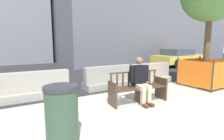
# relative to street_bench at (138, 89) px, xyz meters

# --- Properties ---
(ground_plane) EXTENTS (200.00, 200.00, 0.00)m
(ground_plane) POSITION_rel_street_bench_xyz_m (-0.61, -1.39, -0.40)
(ground_plane) COLOR #ADA89E
(street_asphalt) EXTENTS (120.00, 12.00, 0.01)m
(street_asphalt) POSITION_rel_street_bench_xyz_m (-0.61, 7.31, -0.39)
(street_asphalt) COLOR #28282B
(street_asphalt) RESTS_ON ground
(street_bench) EXTENTS (1.73, 0.69, 0.88)m
(street_bench) POSITION_rel_street_bench_xyz_m (0.00, 0.00, 0.00)
(street_bench) COLOR #473323
(street_bench) RESTS_ON ground
(seated_person) EXTENTS (0.59, 0.75, 1.31)m
(seated_person) POSITION_rel_street_bench_xyz_m (0.03, -0.06, 0.29)
(seated_person) COLOR black
(seated_person) RESTS_ON ground
(jersey_barrier_centre) EXTENTS (2.01, 0.71, 0.84)m
(jersey_barrier_centre) POSITION_rel_street_bench_xyz_m (0.12, 1.91, -0.06)
(jersey_barrier_centre) COLOR gray
(jersey_barrier_centre) RESTS_ON ground
(jersey_barrier_left) EXTENTS (2.02, 0.74, 0.84)m
(jersey_barrier_left) POSITION_rel_street_bench_xyz_m (-2.49, 1.89, -0.06)
(jersey_barrier_left) COLOR #9E998E
(jersey_barrier_left) RESTS_ON ground
(jersey_barrier_right) EXTENTS (2.01, 0.72, 0.84)m
(jersey_barrier_right) POSITION_rel_street_bench_xyz_m (2.05, 1.76, -0.06)
(jersey_barrier_right) COLOR #9E998E
(jersey_barrier_right) RESTS_ON ground
(construction_fence) EXTENTS (1.50, 1.50, 1.13)m
(construction_fence) POSITION_rel_street_bench_xyz_m (3.54, 0.20, 0.17)
(construction_fence) COLOR #2D2D33
(construction_fence) RESTS_ON ground
(car_taxi_near) EXTENTS (4.36, 2.04, 1.29)m
(car_taxi_near) POSITION_rel_street_bench_xyz_m (7.98, 5.08, 0.26)
(car_taxi_near) COLOR #DBC64C
(car_taxi_near) RESTS_ON ground
(trash_bin) EXTENTS (0.57, 0.57, 1.00)m
(trash_bin) POSITION_rel_street_bench_xyz_m (-2.44, -1.03, 0.11)
(trash_bin) COLOR #334C38
(trash_bin) RESTS_ON ground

